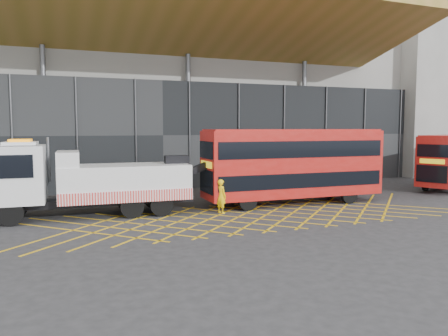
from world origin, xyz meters
name	(u,v)px	position (x,y,z in m)	size (l,w,h in m)	color
ground_plane	(177,222)	(0.00, 0.00, 0.00)	(120.00, 120.00, 0.00)	#28282B
road_markings	(252,216)	(4.00, 0.00, 0.01)	(24.76, 7.16, 0.01)	gold
construction_building	(143,77)	(1.92, 18.40, 8.98)	(55.00, 23.97, 18.00)	gray
east_building	(428,77)	(32.00, 16.00, 10.00)	(15.00, 12.00, 20.00)	gray
recovery_truck	(86,180)	(-4.01, 2.96, 1.88)	(11.68, 3.19, 4.07)	black
bus_towed	(294,163)	(7.84, 2.49, 2.48)	(11.02, 2.75, 4.46)	#AD140F
worker	(221,196)	(2.75, 1.27, 0.91)	(0.67, 0.44, 1.83)	yellow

